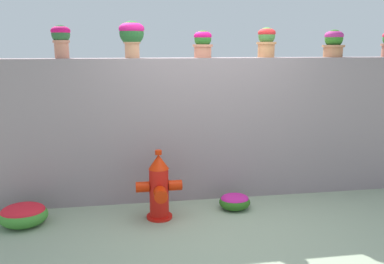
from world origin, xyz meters
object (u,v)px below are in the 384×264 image
potted_plant_4 (267,40)px  flower_bush_right (23,214)px  potted_plant_5 (334,42)px  fire_hydrant (159,188)px  potted_plant_1 (61,38)px  potted_plant_2 (132,34)px  flower_bush_left (235,201)px  potted_plant_3 (203,42)px

potted_plant_4 → flower_bush_right: 3.67m
potted_plant_5 → fire_hydrant: (-2.43, -0.70, -1.68)m
potted_plant_1 → flower_bush_right: (-0.44, -0.67, -1.97)m
potted_plant_5 → fire_hydrant: 3.04m
fire_hydrant → potted_plant_5: bearing=16.0°
potted_plant_1 → potted_plant_5: bearing=-0.4°
potted_plant_2 → potted_plant_4: bearing=0.9°
potted_plant_1 → potted_plant_5: size_ratio=1.10×
potted_plant_2 → flower_bush_left: potted_plant_2 is taller
potted_plant_4 → flower_bush_right: bearing=-167.6°
potted_plant_2 → flower_bush_right: size_ratio=0.84×
potted_plant_2 → potted_plant_1: bearing=178.3°
potted_plant_3 → flower_bush_right: size_ratio=0.64×
potted_plant_5 → flower_bush_left: potted_plant_5 is taller
potted_plant_4 → potted_plant_3: bearing=-179.8°
potted_plant_4 → flower_bush_right: potted_plant_4 is taller
fire_hydrant → flower_bush_left: 1.00m
potted_plant_1 → potted_plant_3: potted_plant_1 is taller
potted_plant_2 → fire_hydrant: size_ratio=0.55×
potted_plant_2 → flower_bush_right: bearing=-153.6°
potted_plant_3 → potted_plant_5: 1.79m
fire_hydrant → flower_bush_left: bearing=7.9°
potted_plant_1 → flower_bush_right: bearing=-123.5°
fire_hydrant → flower_bush_right: 1.56m
potted_plant_3 → potted_plant_5: bearing=-0.8°
flower_bush_right → potted_plant_2: bearing=26.4°
potted_plant_1 → potted_plant_2: (0.85, -0.03, 0.04)m
potted_plant_4 → flower_bush_left: size_ratio=0.99×
flower_bush_left → flower_bush_right: flower_bush_right is taller
potted_plant_1 → potted_plant_3: bearing=-0.0°
potted_plant_5 → flower_bush_left: (-1.48, -0.57, -1.95)m
potted_plant_2 → potted_plant_5: size_ratio=1.25×
fire_hydrant → flower_bush_right: fire_hydrant is taller
potted_plant_4 → potted_plant_5: 0.93m
potted_plant_5 → fire_hydrant: size_ratio=0.44×
potted_plant_1 → fire_hydrant: size_ratio=0.48×
fire_hydrant → flower_bush_left: size_ratio=2.12×
potted_plant_2 → fire_hydrant: bearing=-70.1°
potted_plant_4 → flower_bush_right: (-3.04, -0.67, -1.94)m
potted_plant_1 → potted_plant_4: bearing=0.0°
potted_plant_1 → flower_bush_left: (2.05, -0.59, -2.00)m
potted_plant_3 → potted_plant_4: (0.85, 0.00, 0.03)m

